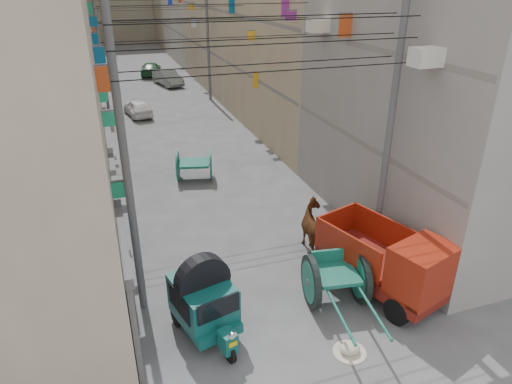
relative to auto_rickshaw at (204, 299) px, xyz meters
name	(u,v)px	position (x,y,z in m)	size (l,w,h in m)	color
building_row_left	(28,3)	(-5.78, 29.61, 5.47)	(8.00, 62.00, 14.00)	tan
building_row_right	(242,0)	(10.21, 29.61, 5.47)	(8.00, 62.00, 14.00)	gray
shutters_left	(116,193)	(-1.70, 5.86, 0.50)	(0.18, 14.40, 2.88)	#515157
signboards	(172,70)	(2.21, 17.14, 2.44)	(8.22, 40.52, 5.67)	#FFAE1C
ac_units	(371,5)	(5.87, 3.15, 6.44)	(0.70, 6.55, 3.35)	beige
utility_poles	(187,75)	(2.22, 12.49, 3.01)	(7.40, 22.20, 8.00)	#505052
overhead_cables	(196,16)	(2.22, 9.89, 5.77)	(7.40, 22.52, 1.12)	black
auto_rickshaw	(204,299)	(0.00, 0.00, 0.00)	(1.75, 2.48, 1.69)	black
tonga_cart	(336,278)	(3.62, -0.03, -0.22)	(1.74, 3.42, 1.48)	black
mini_truck	(393,268)	(5.19, -0.35, -0.01)	(2.65, 3.98, 2.06)	black
second_cart	(194,165)	(1.73, 9.50, -0.28)	(1.78, 1.65, 1.33)	#155D4B
feed_sack	(350,348)	(3.10, -1.85, -0.87)	(0.50, 0.40, 0.25)	beige
horse	(317,230)	(4.24, 2.45, -0.19)	(0.87, 1.91, 1.61)	brown
distant_car_white	(138,108)	(0.38, 20.80, -0.44)	(1.30, 3.22, 1.10)	silver
distant_car_grey	(168,77)	(3.67, 29.46, -0.36)	(1.33, 3.82, 1.26)	slate
distant_car_green	(151,69)	(2.84, 34.09, -0.42)	(1.62, 3.98, 1.15)	#1B4E2C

